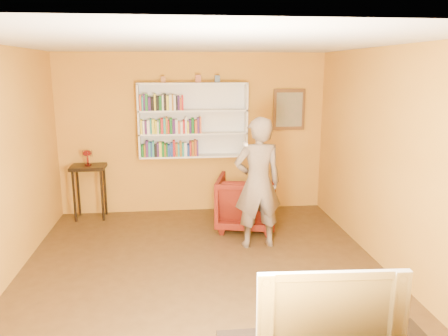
{
  "coord_description": "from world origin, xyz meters",
  "views": [
    {
      "loc": [
        -0.3,
        -4.88,
        2.43
      ],
      "look_at": [
        0.33,
        0.75,
        1.14
      ],
      "focal_mm": 35.0,
      "sensor_mm": 36.0,
      "label": 1
    }
  ],
  "objects_px": {
    "person": "(258,183)",
    "bookshelf": "(193,120)",
    "ruby_lustre": "(87,155)",
    "armchair": "(247,202)",
    "console_table": "(89,175)",
    "television": "(328,305)"
  },
  "relations": [
    {
      "from": "armchair",
      "to": "ruby_lustre",
      "type": "bearing_deg",
      "value": -2.81
    },
    {
      "from": "bookshelf",
      "to": "armchair",
      "type": "distance_m",
      "value": 1.67
    },
    {
      "from": "console_table",
      "to": "person",
      "type": "distance_m",
      "value": 2.93
    },
    {
      "from": "bookshelf",
      "to": "ruby_lustre",
      "type": "xyz_separation_m",
      "value": [
        -1.73,
        -0.16,
        -0.52
      ]
    },
    {
      "from": "ruby_lustre",
      "to": "armchair",
      "type": "xyz_separation_m",
      "value": [
        2.5,
        -0.74,
        -0.66
      ]
    },
    {
      "from": "bookshelf",
      "to": "person",
      "type": "xyz_separation_m",
      "value": [
        0.8,
        -1.63,
        -0.69
      ]
    },
    {
      "from": "console_table",
      "to": "television",
      "type": "relative_size",
      "value": 0.88
    },
    {
      "from": "armchair",
      "to": "bookshelf",
      "type": "bearing_deg",
      "value": -35.6
    },
    {
      "from": "console_table",
      "to": "armchair",
      "type": "relative_size",
      "value": 0.98
    },
    {
      "from": "person",
      "to": "bookshelf",
      "type": "bearing_deg",
      "value": -68.62
    },
    {
      "from": "armchair",
      "to": "console_table",
      "type": "bearing_deg",
      "value": -2.81
    },
    {
      "from": "bookshelf",
      "to": "person",
      "type": "bearing_deg",
      "value": -63.73
    },
    {
      "from": "ruby_lustre",
      "to": "person",
      "type": "bearing_deg",
      "value": -30.14
    },
    {
      "from": "console_table",
      "to": "person",
      "type": "bearing_deg",
      "value": -30.14
    },
    {
      "from": "ruby_lustre",
      "to": "television",
      "type": "height_order",
      "value": "ruby_lustre"
    },
    {
      "from": "bookshelf",
      "to": "television",
      "type": "distance_m",
      "value": 4.78
    },
    {
      "from": "console_table",
      "to": "television",
      "type": "distance_m",
      "value": 5.12
    },
    {
      "from": "person",
      "to": "ruby_lustre",
      "type": "bearing_deg",
      "value": -35.02
    },
    {
      "from": "bookshelf",
      "to": "console_table",
      "type": "xyz_separation_m",
      "value": [
        -1.73,
        -0.16,
        -0.85
      ]
    },
    {
      "from": "ruby_lustre",
      "to": "person",
      "type": "xyz_separation_m",
      "value": [
        2.53,
        -1.47,
        -0.17
      ]
    },
    {
      "from": "ruby_lustre",
      "to": "television",
      "type": "xyz_separation_m",
      "value": [
        2.45,
        -4.5,
        -0.24
      ]
    },
    {
      "from": "person",
      "to": "television",
      "type": "height_order",
      "value": "person"
    }
  ]
}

